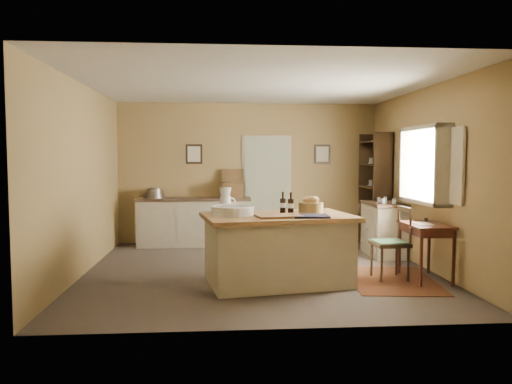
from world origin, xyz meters
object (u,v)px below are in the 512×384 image
at_px(sideboard, 194,220).
at_px(right_cabinet, 384,228).
at_px(work_island, 277,247).
at_px(desk_chair, 390,244).
at_px(writing_desk, 426,231).
at_px(shelving_unit, 377,190).

distance_m(sideboard, right_cabinet, 3.46).
bearing_deg(work_island, right_cabinet, 30.73).
xyz_separation_m(sideboard, right_cabinet, (3.24, -1.21, -0.02)).
bearing_deg(sideboard, desk_chair, -45.61).
bearing_deg(sideboard, right_cabinet, -20.47).
relative_size(writing_desk, desk_chair, 0.86).
relative_size(sideboard, writing_desk, 2.54).
height_order(sideboard, shelving_unit, shelving_unit).
distance_m(sideboard, shelving_unit, 3.46).
xyz_separation_m(sideboard, writing_desk, (3.24, -2.91, 0.18)).
relative_size(work_island, right_cabinet, 2.11).
height_order(work_island, shelving_unit, shelving_unit).
xyz_separation_m(work_island, writing_desk, (2.03, 0.02, 0.18)).
distance_m(work_island, shelving_unit, 3.42).
distance_m(writing_desk, desk_chair, 0.51).
relative_size(work_island, desk_chair, 2.15).
distance_m(right_cabinet, shelving_unit, 1.05).
bearing_deg(shelving_unit, sideboard, 173.96).
distance_m(work_island, sideboard, 3.17).
xyz_separation_m(work_island, right_cabinet, (2.03, 1.72, -0.02)).
relative_size(right_cabinet, shelving_unit, 0.47).
bearing_deg(desk_chair, writing_desk, -12.87).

